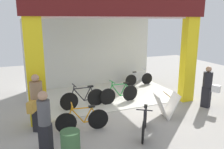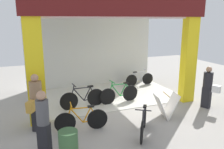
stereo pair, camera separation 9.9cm
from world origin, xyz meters
The scene contains 11 objects.
ground_plane centered at (0.00, 0.00, 0.00)m, with size 20.60×20.60×0.00m, color #9E9991.
shop_facade centered at (0.00, 1.94, 2.15)m, with size 6.50×3.99×3.97m.
bicycle_inside_0 centered at (0.25, 0.77, 0.37)m, with size 1.67×0.46×0.92m.
bicycle_inside_1 centered at (2.18, 2.68, 0.33)m, with size 1.50×0.41×0.83m.
bicycle_inside_2 centered at (-1.24, 0.76, 0.38)m, with size 1.72×0.47×0.95m.
bicycle_parked_0 centered at (-0.12, -1.87, 0.35)m, with size 0.93×1.35×0.88m.
bicycle_parked_1 centered at (-1.72, -1.00, 0.35)m, with size 1.58×0.43×0.87m.
sandwich_board_sign centered at (1.14, -1.12, 0.42)m, with size 0.89×0.75×0.85m.
pedestrian_1 centered at (-2.95, -0.48, 0.90)m, with size 0.56×0.69×1.73m.
pedestrian_2 centered at (3.13, -0.90, 0.81)m, with size 0.50×0.68×1.58m.
pedestrian_3 centered at (-2.87, -1.85, 0.84)m, with size 0.42×0.42×1.63m.
Camera 1 is at (-3.28, -7.17, 3.26)m, focal length 36.85 mm.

